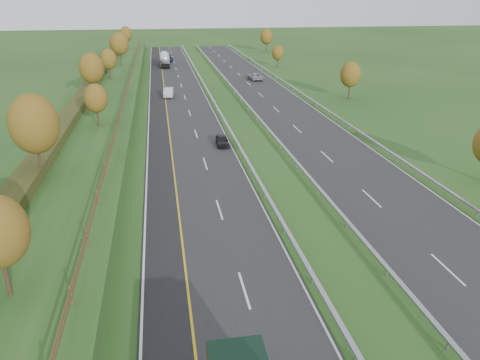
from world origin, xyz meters
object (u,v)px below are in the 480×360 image
(car_dark_near, at_px, (222,140))
(car_small_far, at_px, (169,59))
(car_silver_mid, at_px, (168,92))
(car_oncoming, at_px, (255,76))
(road_tanker, at_px, (165,59))

(car_dark_near, relative_size, car_small_far, 0.78)
(car_small_far, bearing_deg, car_dark_near, -81.79)
(car_dark_near, relative_size, car_silver_mid, 0.77)
(car_oncoming, bearing_deg, car_dark_near, 69.46)
(road_tanker, bearing_deg, car_oncoming, -53.17)
(road_tanker, xyz_separation_m, car_dark_near, (5.35, -70.93, -1.19))
(road_tanker, xyz_separation_m, car_oncoming, (18.82, -25.12, -1.09))
(road_tanker, height_order, car_silver_mid, road_tanker)
(road_tanker, height_order, car_small_far, road_tanker)
(car_silver_mid, height_order, car_oncoming, car_silver_mid)
(car_dark_near, height_order, car_oncoming, car_oncoming)
(car_small_far, relative_size, car_oncoming, 0.91)
(car_dark_near, distance_m, car_oncoming, 47.74)
(road_tanker, bearing_deg, car_small_far, 80.43)
(road_tanker, relative_size, car_silver_mid, 2.30)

